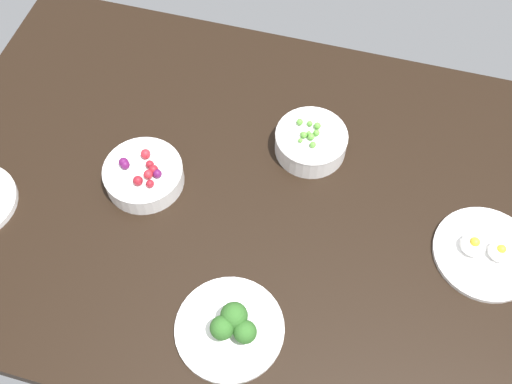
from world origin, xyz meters
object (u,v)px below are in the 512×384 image
object	(u,v)px
bowl_peas	(311,141)
bowl_berries	(144,174)
plate_eggs	(485,252)
plate_broccoli	(231,327)

from	to	relation	value
bowl_peas	bowl_berries	bearing A→B (deg)	28.54
plate_eggs	bowl_peas	xyz separation A→B (cm)	(39.98, -16.13, 2.07)
bowl_peas	plate_broccoli	distance (cm)	45.45
plate_eggs	plate_broccoli	distance (cm)	53.64
plate_broccoli	bowl_berries	distance (cm)	38.90
plate_eggs	bowl_berries	xyz separation A→B (cm)	(72.81, 1.72, 1.74)
plate_eggs	plate_broccoli	bearing A→B (deg)	32.75
bowl_peas	plate_eggs	bearing A→B (deg)	158.03
bowl_peas	bowl_berries	world-z (taller)	bowl_peas
plate_eggs	bowl_berries	size ratio (longest dim) A/B	1.23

